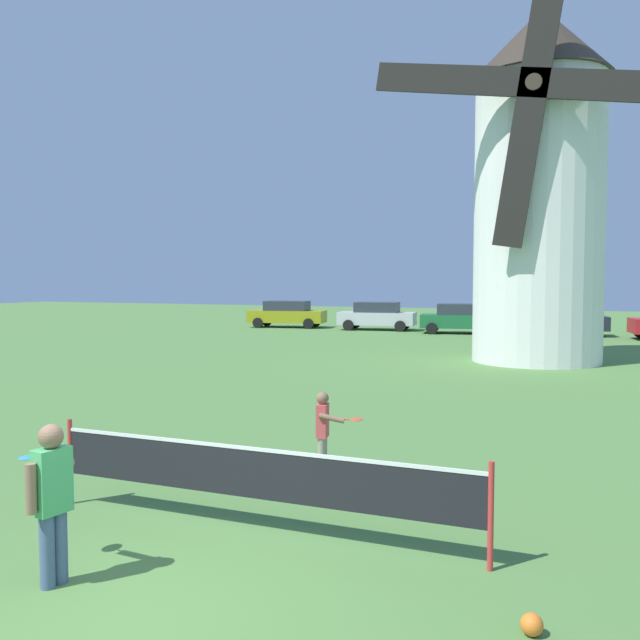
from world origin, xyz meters
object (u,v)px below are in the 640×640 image
object	(u,v)px
stray_ball	(532,624)
parked_car_black	(563,320)
parked_car_green	(459,318)
player_near	(51,494)
parked_car_mustard	(287,314)
player_far	(324,428)
parked_car_silver	(377,316)
tennis_net	(253,474)
windmill	(539,182)

from	to	relation	value
stray_ball	parked_car_black	bearing A→B (deg)	92.18
parked_car_green	player_near	bearing A→B (deg)	-86.27
player_near	parked_car_mustard	size ratio (longest dim) A/B	0.33
player_near	player_far	size ratio (longest dim) A/B	1.25
parked_car_mustard	parked_car_silver	bearing A→B (deg)	0.83
tennis_net	parked_car_green	xyz separation A→B (m)	(-3.14, 28.84, 0.12)
player_far	parked_car_mustard	bearing A→B (deg)	116.14
stray_ball	parked_car_black	size ratio (longest dim) A/B	0.04
parked_car_silver	player_far	bearing A→B (deg)	-74.07
windmill	parked_car_mustard	distance (m)	19.67
windmill	player_near	world-z (taller)	windmill
tennis_net	player_near	xyz separation A→B (m)	(-1.14, -1.89, 0.19)
stray_ball	parked_car_mustard	distance (m)	34.72
player_near	player_far	bearing A→B (deg)	76.74
player_far	parked_car_black	distance (m)	27.11
player_far	stray_ball	distance (m)	4.88
stray_ball	player_far	bearing A→B (deg)	132.37
tennis_net	stray_ball	world-z (taller)	tennis_net
player_far	parked_car_silver	distance (m)	28.13
parked_car_silver	parked_car_green	bearing A→B (deg)	-8.02
windmill	parked_car_green	world-z (taller)	windmill
windmill	stray_ball	size ratio (longest dim) A/B	74.86
player_near	parked_car_black	world-z (taller)	parked_car_black
windmill	parked_car_silver	bearing A→B (deg)	129.04
tennis_net	stray_ball	xyz separation A→B (m)	(3.14, -1.13, -0.59)
player_near	parked_car_green	size ratio (longest dim) A/B	0.37
windmill	parked_car_black	bearing A→B (deg)	88.19
player_near	player_far	world-z (taller)	player_near
player_far	parked_car_mustard	world-z (taller)	parked_car_mustard
windmill	parked_car_mustard	size ratio (longest dim) A/B	2.97
stray_ball	player_near	bearing A→B (deg)	-169.93
player_far	parked_car_black	size ratio (longest dim) A/B	0.28
parked_car_green	parked_car_mustard	bearing A→B (deg)	176.74
stray_ball	windmill	bearing A→B (deg)	94.62
tennis_net	player_far	size ratio (longest dim) A/B	4.36
player_near	parked_car_silver	size ratio (longest dim) A/B	0.35
windmill	player_near	size ratio (longest dim) A/B	9.02
parked_car_black	stray_ball	bearing A→B (deg)	-87.82
tennis_net	parked_car_black	bearing A→B (deg)	86.16
stray_ball	parked_car_silver	bearing A→B (deg)	109.73
player_far	stray_ball	size ratio (longest dim) A/B	6.62
windmill	player_near	bearing A→B (deg)	-97.95
player_near	parked_car_mustard	distance (m)	33.60
parked_car_green	parked_car_black	bearing A→B (deg)	7.10
player_far	parked_car_mustard	xyz separation A→B (m)	(-13.23, 26.97, 0.11)
parked_car_mustard	parked_car_silver	world-z (taller)	same
windmill	stray_ball	xyz separation A→B (m)	(1.53, -18.97, -6.10)
windmill	parked_car_mustard	world-z (taller)	windmill
parked_car_black	windmill	bearing A→B (deg)	-91.81
player_near	parked_car_mustard	bearing A→B (deg)	111.31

